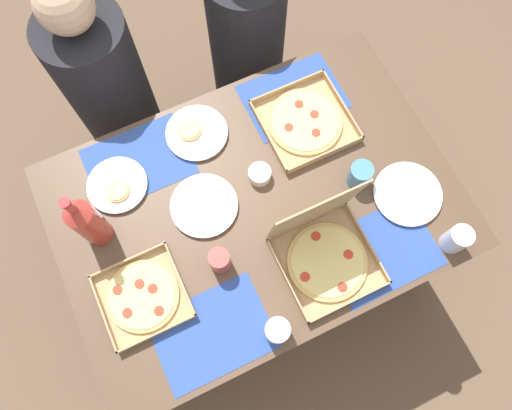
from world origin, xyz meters
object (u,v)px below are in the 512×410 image
object	(u,v)px
pizza_box_corner_left	(325,251)
cup_spare	(457,239)
soda_bottle	(87,222)
cup_clear_left	(277,331)
condiment_bowl	(260,174)
pizza_box_center	(143,296)
diner_right_seat	(247,52)
pizza_box_edge_far	(305,122)
diner_left_seat	(115,101)
plate_far_left	(407,194)
plate_far_right	(196,133)
cup_dark	(220,261)
cup_red	(360,175)
plate_near_right	(117,186)
plate_near_left	(204,206)

from	to	relation	value
pizza_box_corner_left	cup_spare	xyz separation A→B (m)	(0.40, -0.15, 0.00)
soda_bottle	cup_clear_left	bearing A→B (deg)	-53.98
cup_clear_left	condiment_bowl	world-z (taller)	cup_clear_left
pizza_box_center	diner_right_seat	size ratio (longest dim) A/B	0.23
pizza_box_edge_far	condiment_bowl	xyz separation A→B (m)	(-0.24, -0.12, 0.01)
cup_clear_left	pizza_box_edge_far	bearing A→B (deg)	55.89
cup_spare	diner_left_seat	world-z (taller)	diner_left_seat
pizza_box_corner_left	soda_bottle	distance (m)	0.75
plate_far_left	plate_far_right	distance (m)	0.77
plate_far_right	pizza_box_center	bearing A→B (deg)	-129.61
cup_dark	condiment_bowl	size ratio (longest dim) A/B	1.28
condiment_bowl	cup_dark	bearing A→B (deg)	-137.87
pizza_box_center	condiment_bowl	size ratio (longest dim) A/B	3.34
cup_spare	cup_red	xyz separation A→B (m)	(-0.17, 0.33, -0.01)
plate_near_right	cup_dark	bearing A→B (deg)	-62.07
soda_bottle	cup_dark	xyz separation A→B (m)	(0.32, -0.27, -0.08)
pizza_box_center	soda_bottle	distance (m)	0.29
pizza_box_corner_left	cup_red	xyz separation A→B (m)	(0.23, 0.18, -0.00)
cup_dark	cup_spare	distance (m)	0.77
cup_spare	diner_right_seat	distance (m)	1.19
soda_bottle	diner_left_seat	distance (m)	0.72
cup_spare	cup_clear_left	bearing A→B (deg)	-179.29
plate_near_left	cup_red	world-z (taller)	cup_red
cup_dark	diner_right_seat	xyz separation A→B (m)	(0.50, 0.87, -0.29)
cup_spare	cup_red	world-z (taller)	cup_spare
plate_far_right	cup_dark	size ratio (longest dim) A/B	2.19
soda_bottle	cup_spare	size ratio (longest dim) A/B	2.95
plate_far_left	condiment_bowl	world-z (taller)	condiment_bowl
pizza_box_corner_left	plate_far_right	size ratio (longest dim) A/B	1.50
cup_clear_left	condiment_bowl	size ratio (longest dim) A/B	1.10
pizza_box_center	cup_clear_left	bearing A→B (deg)	-39.78
plate_near_left	pizza_box_edge_far	bearing A→B (deg)	16.67
plate_near_right	cup_red	world-z (taller)	cup_red
soda_bottle	plate_far_left	bearing A→B (deg)	-17.91
cup_clear_left	condiment_bowl	xyz separation A→B (m)	(0.18, 0.50, -0.02)
plate_near_right	plate_near_left	world-z (taller)	plate_near_right
cup_dark	plate_far_left	bearing A→B (deg)	-4.64
plate_far_left	pizza_box_center	bearing A→B (deg)	176.10
plate_near_left	diner_right_seat	world-z (taller)	diner_right_seat
plate_near_left	cup_dark	distance (m)	0.21
cup_clear_left	cup_red	xyz separation A→B (m)	(0.48, 0.34, 0.00)
plate_far_left	soda_bottle	xyz separation A→B (m)	(-1.00, 0.32, 0.12)
soda_bottle	diner_left_seat	xyz separation A→B (m)	(0.21, 0.60, -0.34)
plate_near_left	condiment_bowl	size ratio (longest dim) A/B	2.91
pizza_box_center	diner_right_seat	xyz separation A→B (m)	(0.77, 0.86, -0.25)
pizza_box_corner_left	plate_far_left	distance (m)	0.37
pizza_box_edge_far	cup_spare	size ratio (longest dim) A/B	2.81
diner_left_seat	diner_right_seat	world-z (taller)	diner_left_seat
cup_red	diner_left_seat	world-z (taller)	diner_left_seat
plate_far_right	cup_dark	xyz separation A→B (m)	(-0.11, -0.47, 0.04)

